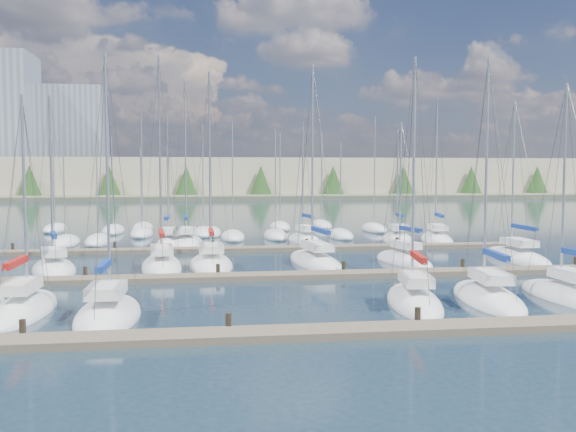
{
  "coord_description": "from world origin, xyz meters",
  "views": [
    {
      "loc": [
        -5.17,
        -22.87,
        6.6
      ],
      "look_at": [
        0.0,
        14.0,
        4.0
      ],
      "focal_mm": 40.0,
      "sensor_mm": 36.0,
      "label": 1
    }
  ],
  "objects": [
    {
      "name": "sailboat_k",
      "position": [
        3.04,
        21.67,
        0.19
      ],
      "size": [
        3.73,
        10.23,
        14.94
      ],
      "rotation": [
        0.0,
        0.0,
        0.1
      ],
      "color": "white",
      "rests_on": "ground"
    },
    {
      "name": "sailboat_m",
      "position": [
        18.37,
        21.95,
        0.17
      ],
      "size": [
        2.93,
        9.18,
        12.67
      ],
      "rotation": [
        0.0,
        0.0,
        -0.01
      ],
      "color": "white",
      "rests_on": "ground"
    },
    {
      "name": "sailboat_o",
      "position": [
        -6.28,
        35.19,
        0.19
      ],
      "size": [
        3.03,
        8.31,
        15.43
      ],
      "rotation": [
        0.0,
        0.0,
        -0.0
      ],
      "color": "white",
      "rests_on": "ground"
    },
    {
      "name": "sailboat_j",
      "position": [
        -4.34,
        21.58,
        0.18
      ],
      "size": [
        3.07,
        8.55,
        14.22
      ],
      "rotation": [
        0.0,
        0.0,
        0.01
      ],
      "color": "white",
      "rests_on": "ground"
    },
    {
      "name": "dock_mid",
      "position": [
        0.0,
        16.01,
        0.15
      ],
      "size": [
        44.0,
        1.93,
        1.1
      ],
      "color": "#6B5E4C",
      "rests_on": "ground"
    },
    {
      "name": "sailboat_i",
      "position": [
        -7.69,
        21.12,
        0.19
      ],
      "size": [
        3.37,
        9.61,
        15.22
      ],
      "rotation": [
        0.0,
        0.0,
        0.07
      ],
      "color": "white",
      "rests_on": "ground"
    },
    {
      "name": "sailboat_h",
      "position": [
        -14.66,
        20.8,
        0.18
      ],
      "size": [
        4.47,
        7.68,
        12.31
      ],
      "rotation": [
        0.0,
        0.0,
        0.25
      ],
      "color": "white",
      "rests_on": "ground"
    },
    {
      "name": "sailboat_b",
      "position": [
        -13.28,
        7.99,
        0.17
      ],
      "size": [
        2.58,
        7.81,
        10.92
      ],
      "rotation": [
        0.0,
        0.0,
        -0.02
      ],
      "color": "white",
      "rests_on": "ground"
    },
    {
      "name": "sailboat_l",
      "position": [
        9.47,
        21.42,
        0.18
      ],
      "size": [
        3.66,
        7.28,
        10.88
      ],
      "rotation": [
        0.0,
        0.0,
        0.21
      ],
      "color": "white",
      "rests_on": "ground"
    },
    {
      "name": "sailboat_d",
      "position": [
        5.37,
        7.28,
        0.19
      ],
      "size": [
        3.67,
        8.16,
        12.98
      ],
      "rotation": [
        0.0,
        0.0,
        -0.16
      ],
      "color": "white",
      "rests_on": "ground"
    },
    {
      "name": "sailboat_f",
      "position": [
        13.62,
        7.35,
        0.18
      ],
      "size": [
        2.5,
        8.26,
        11.88
      ],
      "rotation": [
        0.0,
        0.0,
        0.02
      ],
      "color": "white",
      "rests_on": "ground"
    },
    {
      "name": "shoreline",
      "position": [
        -13.29,
        149.77,
        7.44
      ],
      "size": [
        400.0,
        60.0,
        38.0
      ],
      "color": "#666B51",
      "rests_on": "ground"
    },
    {
      "name": "dock_near",
      "position": [
        0.0,
        2.01,
        0.15
      ],
      "size": [
        44.0,
        1.93,
        1.1
      ],
      "color": "#6B5E4C",
      "rests_on": "ground"
    },
    {
      "name": "ground",
      "position": [
        0.0,
        60.0,
        0.0
      ],
      "size": [
        400.0,
        400.0,
        0.0
      ],
      "primitive_type": "plane",
      "color": "#1F323F",
      "rests_on": "ground"
    },
    {
      "name": "sailboat_c",
      "position": [
        -9.24,
        6.38,
        0.18
      ],
      "size": [
        2.88,
        7.52,
        12.62
      ],
      "rotation": [
        0.0,
        0.0,
        -0.01
      ],
      "color": "white",
      "rests_on": "ground"
    },
    {
      "name": "sailboat_e",
      "position": [
        9.38,
        7.6,
        0.18
      ],
      "size": [
        3.61,
        8.48,
        13.12
      ],
      "rotation": [
        0.0,
        0.0,
        -0.12
      ],
      "color": "white",
      "rests_on": "ground"
    },
    {
      "name": "sailboat_q",
      "position": [
        13.53,
        35.42,
        0.17
      ],
      "size": [
        3.82,
        8.03,
        11.34
      ],
      "rotation": [
        0.0,
        0.0,
        -0.15
      ],
      "color": "white",
      "rests_on": "ground"
    },
    {
      "name": "dock_far",
      "position": [
        0.0,
        30.01,
        0.15
      ],
      "size": [
        44.0,
        1.93,
        1.1
      ],
      "color": "#6B5E4C",
      "rests_on": "ground"
    },
    {
      "name": "sailboat_r",
      "position": [
        17.23,
        35.12,
        0.19
      ],
      "size": [
        4.08,
        9.13,
        14.35
      ],
      "rotation": [
        0.0,
        0.0,
        -0.18
      ],
      "color": "white",
      "rests_on": "ground"
    },
    {
      "name": "sailboat_n",
      "position": [
        -7.88,
        34.89,
        0.2
      ],
      "size": [
        2.3,
        6.69,
        12.24
      ],
      "rotation": [
        0.0,
        0.0,
        -0.05
      ],
      "color": "white",
      "rests_on": "ground"
    },
    {
      "name": "sailboat_p",
      "position": [
        4.62,
        35.86,
        0.19
      ],
      "size": [
        3.36,
        7.16,
        11.95
      ],
      "rotation": [
        0.0,
        0.0,
        0.16
      ],
      "color": "white",
      "rests_on": "ground"
    },
    {
      "name": "distant_boats",
      "position": [
        -4.34,
        43.76,
        0.29
      ],
      "size": [
        36.93,
        20.75,
        13.3
      ],
      "color": "#9EA0A5",
      "rests_on": "ground"
    }
  ]
}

